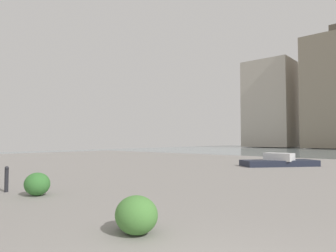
{
  "coord_description": "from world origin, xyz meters",
  "views": [
    {
      "loc": [
        -1.66,
        2.68,
        1.7
      ],
      "look_at": [
        6.24,
        -6.36,
        2.24
      ],
      "focal_mm": 31.95,
      "sensor_mm": 36.0,
      "label": 1
    }
  ],
  "objects": [
    {
      "name": "shrub_wide",
      "position": [
        2.59,
        -1.18,
        0.29
      ],
      "size": [
        0.68,
        0.61,
        0.58
      ],
      "color": "#2D6628",
      "rests_on": "ground"
    },
    {
      "name": "building_annex",
      "position": [
        26.37,
        -68.34,
        9.97
      ],
      "size": [
        10.64,
        13.75,
        19.93
      ],
      "color": "#B2A899",
      "rests_on": "ground"
    },
    {
      "name": "bollard_near",
      "position": [
        8.67,
        -1.2,
        0.43
      ],
      "size": [
        0.13,
        0.13,
        0.83
      ],
      "color": "#232328",
      "rests_on": "ground"
    },
    {
      "name": "shrub_round",
      "position": [
        2.33,
        -1.03,
        0.34
      ],
      "size": [
        0.81,
        0.73,
        0.69
      ],
      "color": "#477F38",
      "rests_on": "ground"
    },
    {
      "name": "shrub_low",
      "position": [
        7.33,
        -1.57,
        0.35
      ],
      "size": [
        0.81,
        0.73,
        0.69
      ],
      "color": "#387533",
      "rests_on": "ground"
    },
    {
      "name": "boat",
      "position": [
        5.61,
        -16.43,
        0.21
      ],
      "size": [
        4.23,
        4.68,
        0.95
      ],
      "color": "#1E2333",
      "rests_on": "ground"
    }
  ]
}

